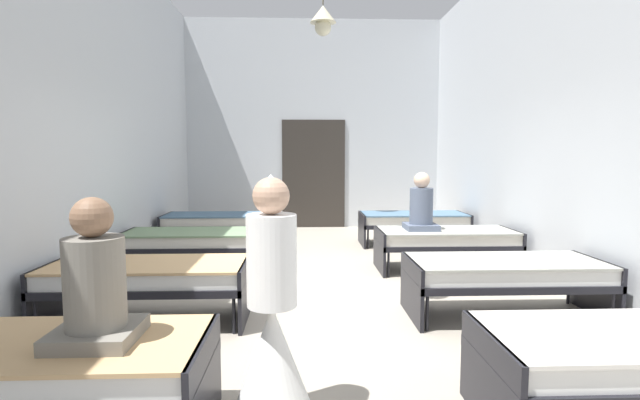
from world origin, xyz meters
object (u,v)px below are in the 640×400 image
object	(u,v)px
bed_left_row_3	(218,222)
nurse_near_aisle	(272,333)
bed_left_row_1	(148,277)
patient_seated_primary	(421,209)
patient_seated_secondary	(95,289)
bed_right_row_1	(505,273)
bed_left_row_2	(194,241)
bed_right_row_3	(413,220)
bed_left_row_0	(35,365)
bed_right_row_2	(446,239)

from	to	relation	value
bed_left_row_3	nurse_near_aisle	bearing A→B (deg)	-76.71
bed_left_row_1	patient_seated_primary	size ratio (longest dim) A/B	2.37
bed_left_row_3	patient_seated_secondary	distance (m)	5.73
bed_right_row_1	bed_left_row_2	bearing A→B (deg)	151.45
bed_right_row_1	bed_left_row_3	bearing A→B (deg)	132.58
bed_left_row_2	bed_right_row_3	size ratio (longest dim) A/B	1.00
bed_left_row_3	patient_seated_secondary	world-z (taller)	patient_seated_secondary
patient_seated_secondary	patient_seated_primary	bearing A→B (deg)	53.84
bed_left_row_2	bed_right_row_1	bearing A→B (deg)	-28.55
bed_left_row_2	bed_left_row_3	size ratio (longest dim) A/B	1.00
bed_left_row_0	patient_seated_secondary	xyz separation A→B (m)	(0.35, -0.00, 0.43)
bed_left_row_1	bed_left_row_3	xyz separation A→B (m)	(0.00, 3.80, 0.00)
bed_right_row_1	patient_seated_primary	size ratio (longest dim) A/B	2.37
patient_seated_primary	nurse_near_aisle	bearing A→B (deg)	-116.87
bed_left_row_1	bed_left_row_2	xyz separation A→B (m)	(0.00, 1.90, 0.00)
bed_left_row_3	nurse_near_aisle	xyz separation A→B (m)	(1.30, -5.51, 0.09)
bed_left_row_3	nurse_near_aisle	distance (m)	5.67
bed_left_row_0	bed_right_row_3	size ratio (longest dim) A/B	1.00
patient_seated_primary	patient_seated_secondary	distance (m)	4.73
patient_seated_secondary	nurse_near_aisle	bearing A→B (deg)	11.27
bed_right_row_2	bed_right_row_3	distance (m)	1.90
nurse_near_aisle	bed_left_row_0	bearing A→B (deg)	-36.25
bed_right_row_3	nurse_near_aisle	bearing A→B (deg)	-111.65
bed_left_row_0	patient_seated_secondary	distance (m)	0.55
bed_left_row_2	nurse_near_aisle	bearing A→B (deg)	-70.18
bed_left_row_3	patient_seated_secondary	bearing A→B (deg)	-86.49
bed_right_row_1	patient_seated_secondary	world-z (taller)	patient_seated_secondary
bed_left_row_3	patient_seated_primary	xyz separation A→B (m)	(3.14, -1.88, 0.43)
bed_right_row_2	bed_left_row_0	bearing A→B (deg)	-132.58
bed_right_row_2	bed_right_row_3	xyz separation A→B (m)	(0.00, 1.90, 0.00)
bed_left_row_2	bed_right_row_3	world-z (taller)	same
nurse_near_aisle	bed_right_row_3	bearing A→B (deg)	-155.99
bed_right_row_2	bed_left_row_3	distance (m)	3.98
bed_left_row_0	bed_left_row_2	distance (m)	3.80
bed_left_row_0	nurse_near_aisle	xyz separation A→B (m)	(1.30, 0.19, 0.09)
bed_left_row_1	nurse_near_aisle	xyz separation A→B (m)	(1.30, -1.71, 0.09)
bed_left_row_0	bed_left_row_1	world-z (taller)	same
bed_right_row_1	patient_seated_primary	world-z (taller)	patient_seated_primary
bed_left_row_1	bed_left_row_2	distance (m)	1.90
bed_right_row_3	bed_left_row_2	bearing A→B (deg)	-151.45
bed_left_row_1	nurse_near_aisle	size ratio (longest dim) A/B	1.28
bed_left_row_0	patient_seated_primary	world-z (taller)	patient_seated_primary
bed_left_row_0	bed_right_row_1	bearing A→B (deg)	28.55
bed_left_row_1	bed_left_row_3	size ratio (longest dim) A/B	1.00
nurse_near_aisle	bed_right_row_1	bearing A→B (deg)	173.73
bed_right_row_2	bed_left_row_1	bearing A→B (deg)	-151.45
bed_left_row_3	bed_right_row_3	xyz separation A→B (m)	(3.49, 0.00, 0.00)
bed_right_row_2	bed_right_row_3	bearing A→B (deg)	90.00
bed_left_row_2	patient_seated_primary	world-z (taller)	patient_seated_primary
bed_left_row_1	bed_left_row_2	bearing A→B (deg)	90.00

